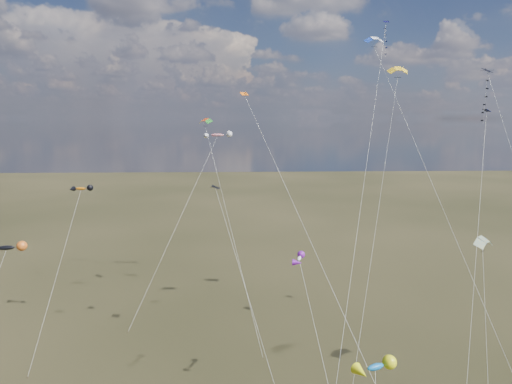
{
  "coord_description": "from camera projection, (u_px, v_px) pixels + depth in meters",
  "views": [
    {
      "loc": [
        -1.99,
        -29.77,
        26.72
      ],
      "look_at": [
        0.0,
        18.0,
        19.0
      ],
      "focal_mm": 32.0,
      "sensor_mm": 36.0,
      "label": 1
    }
  ],
  "objects": [
    {
      "name": "novelty_white_purple",
      "position": [
        300.0,
        259.0,
        40.86
      ],
      "size": [
        3.57,
        9.94,
        14.7
      ],
      "color": "white",
      "rests_on": "ground"
    },
    {
      "name": "diamond_navy_right",
      "position": [
        484.0,
        150.0,
        51.62
      ],
      "size": [
        9.57,
        17.33,
        27.79
      ],
      "color": "#090E4B",
      "rests_on": "ground"
    },
    {
      "name": "parafoil_striped",
      "position": [
        484.0,
        240.0,
        42.82
      ],
      "size": [
        4.01,
        9.45,
        16.14
      ],
      "color": "gold",
      "rests_on": "ground"
    },
    {
      "name": "diamond_orange_center",
      "position": [
        295.0,
        206.0,
        40.87
      ],
      "size": [
        13.01,
        22.52,
        29.41
      ],
      "color": "orange",
      "rests_on": "ground"
    },
    {
      "name": "diamond_navy_tall",
      "position": [
        382.0,
        64.0,
        56.81
      ],
      "size": [
        12.48,
        27.68,
        39.2
      ],
      "color": "#0F0C48",
      "rests_on": "ground"
    },
    {
      "name": "novelty_blue_yellow",
      "position": [
        376.0,
        368.0,
        26.85
      ],
      "size": [
        3.08,
        9.69,
        12.71
      ],
      "color": "#1065AF",
      "rests_on": "ground"
    },
    {
      "name": "novelty_redwhite_stripe",
      "position": [
        217.0,
        135.0,
        70.29
      ],
      "size": [
        13.07,
        17.16,
        24.77
      ],
      "color": "red",
      "rests_on": "ground"
    },
    {
      "name": "parafoil_yellow",
      "position": [
        398.0,
        70.0,
        55.64
      ],
      "size": [
        9.96,
        16.84,
        33.41
      ],
      "color": "yellow",
      "rests_on": "ground"
    },
    {
      "name": "diamond_black_mid",
      "position": [
        230.0,
        234.0,
        48.8
      ],
      "size": [
        6.8,
        10.29,
        19.42
      ],
      "color": "black",
      "rests_on": "ground"
    },
    {
      "name": "novelty_orange_black",
      "position": [
        81.0,
        189.0,
        55.64
      ],
      "size": [
        4.31,
        11.89,
        18.73
      ],
      "color": "orange",
      "rests_on": "ground"
    },
    {
      "name": "novelty_black_orange",
      "position": [
        6.0,
        248.0,
        48.73
      ],
      "size": [
        4.19,
        8.6,
        13.65
      ],
      "color": "black",
      "rests_on": "ground"
    },
    {
      "name": "parafoil_blue_white",
      "position": [
        376.0,
        41.0,
        50.03
      ],
      "size": [
        10.78,
        20.28,
        36.01
      ],
      "color": "blue",
      "rests_on": "ground"
    },
    {
      "name": "diamond_black_high",
      "position": [
        492.0,
        116.0,
        44.13
      ],
      "size": [
        2.77,
        26.21,
        31.66
      ],
      "color": "black",
      "rests_on": "ground"
    },
    {
      "name": "parafoil_tricolor",
      "position": [
        206.0,
        121.0,
        61.59
      ],
      "size": [
        8.23,
        16.17,
        27.09
      ],
      "color": "yellow",
      "rests_on": "ground"
    }
  ]
}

